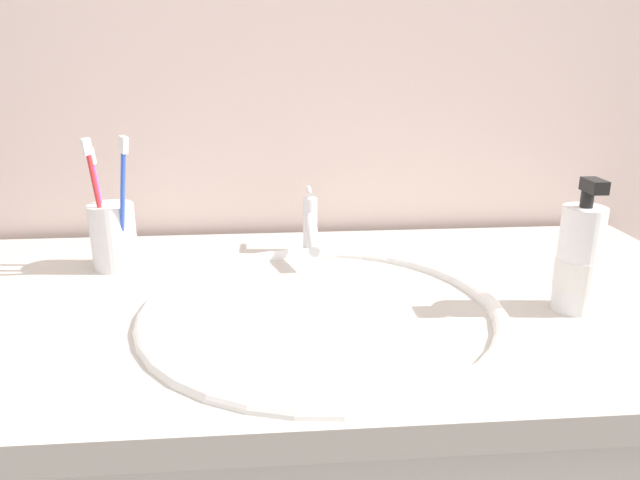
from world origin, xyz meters
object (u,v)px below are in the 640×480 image
(faucet, at_px, (310,226))
(toothbrush_red, at_px, (97,196))
(toothbrush_blue, at_px, (123,197))
(soap_dispenser, at_px, (578,260))
(toothbrush_cup, at_px, (113,236))
(toothbrush_purple, at_px, (99,199))

(faucet, xyz_separation_m, toothbrush_red, (-0.32, -0.05, 0.07))
(faucet, height_order, toothbrush_blue, toothbrush_blue)
(toothbrush_red, height_order, soap_dispenser, toothbrush_red)
(toothbrush_cup, distance_m, soap_dispenser, 0.67)
(faucet, xyz_separation_m, soap_dispenser, (0.33, -0.24, 0.02))
(faucet, height_order, toothbrush_cup, faucet)
(toothbrush_purple, xyz_separation_m, soap_dispenser, (0.66, -0.22, -0.04))
(toothbrush_cup, xyz_separation_m, toothbrush_red, (-0.01, -0.02, 0.07))
(toothbrush_blue, xyz_separation_m, toothbrush_purple, (-0.05, 0.04, -0.01))
(faucet, bearing_deg, toothbrush_cup, -173.99)
(soap_dispenser, bearing_deg, toothbrush_cup, 161.73)
(toothbrush_cup, height_order, toothbrush_red, toothbrush_red)
(toothbrush_blue, distance_m, soap_dispenser, 0.64)
(faucet, distance_m, soap_dispenser, 0.41)
(toothbrush_purple, xyz_separation_m, toothbrush_red, (0.00, -0.03, 0.01))
(faucet, relative_size, toothbrush_purple, 0.80)
(toothbrush_blue, relative_size, soap_dispenser, 1.17)
(toothbrush_red, bearing_deg, faucet, 8.62)
(toothbrush_cup, bearing_deg, soap_dispenser, -18.27)
(toothbrush_cup, height_order, toothbrush_purple, toothbrush_purple)
(toothbrush_blue, distance_m, toothbrush_red, 0.04)
(faucet, bearing_deg, soap_dispenser, -36.35)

